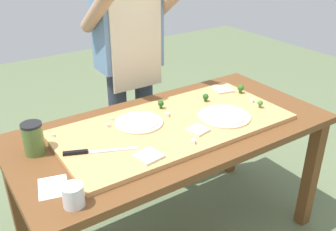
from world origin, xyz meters
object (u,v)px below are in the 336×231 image
at_px(cheese_crumble_b, 54,135).
at_px(pizza_whole_cheese_artichoke, 224,116).
at_px(pizza_slice_center, 198,130).
at_px(pizza_slice_far_right, 223,89).
at_px(chefs_knife, 90,152).
at_px(broccoli_floret_front_mid, 161,104).
at_px(pizza_whole_white_garlic, 139,122).
at_px(broccoli_floret_back_left, 260,103).
at_px(cheese_crumble_e, 193,142).
at_px(cheese_crumble_d, 252,100).
at_px(broccoli_floret_front_right, 206,97).
at_px(prep_table, 173,143).
at_px(pizza_slice_near_left, 149,156).
at_px(cheese_crumble_a, 167,115).
at_px(cheese_crumble_f, 112,119).
at_px(flour_cup, 73,197).
at_px(broccoli_floret_center_right, 241,88).
at_px(sauce_jar, 33,139).
at_px(cook_center, 129,52).
at_px(cheese_crumble_c, 108,125).
at_px(recipe_note, 53,187).

bearing_deg(cheese_crumble_b, pizza_whole_cheese_artichoke, -20.11).
xyz_separation_m(pizza_slice_center, pizza_slice_far_right, (0.45, 0.33, 0.00)).
bearing_deg(chefs_knife, broccoli_floret_front_mid, 22.29).
distance_m(pizza_whole_white_garlic, pizza_slice_center, 0.31).
height_order(broccoli_floret_back_left, cheese_crumble_b, broccoli_floret_back_left).
bearing_deg(cheese_crumble_e, cheese_crumble_d, 18.20).
bearing_deg(pizza_slice_center, broccoli_floret_front_right, 45.52).
height_order(prep_table, pizza_slice_near_left, pizza_slice_near_left).
xyz_separation_m(chefs_knife, broccoli_floret_back_left, (0.98, -0.09, 0.02)).
relative_size(broccoli_floret_front_mid, cheese_crumble_a, 2.29).
xyz_separation_m(cheese_crumble_f, flour_cup, (-0.41, -0.51, 0.01)).
relative_size(broccoli_floret_back_left, cheese_crumble_a, 2.09).
distance_m(broccoli_floret_center_right, sauce_jar, 1.23).
relative_size(broccoli_floret_center_right, flour_cup, 0.62).
xyz_separation_m(broccoli_floret_front_mid, cheese_crumble_b, (-0.60, 0.02, -0.02)).
relative_size(flour_cup, cook_center, 0.05).
relative_size(cheese_crumble_b, cheese_crumble_f, 0.93).
relative_size(broccoli_floret_front_mid, cheese_crumble_f, 3.41).
bearing_deg(cheese_crumble_d, chefs_knife, 179.59).
relative_size(cheese_crumble_f, flour_cup, 0.16).
bearing_deg(flour_cup, broccoli_floret_back_left, 9.03).
distance_m(pizza_slice_near_left, cheese_crumble_d, 0.82).
height_order(broccoli_floret_front_right, cheese_crumble_e, broccoli_floret_front_right).
relative_size(pizza_slice_near_left, cheese_crumble_b, 7.91).
distance_m(prep_table, cheese_crumble_a, 0.15).
height_order(pizza_slice_center, pizza_slice_far_right, same).
bearing_deg(cheese_crumble_c, cheese_crumble_d, -12.64).
bearing_deg(cheese_crumble_f, pizza_whole_white_garlic, -48.76).
height_order(pizza_slice_near_left, cheese_crumble_e, cheese_crumble_e).
xyz_separation_m(pizza_slice_near_left, cheese_crumble_a, (0.29, 0.29, 0.00)).
relative_size(broccoli_floret_front_mid, cheese_crumble_e, 2.38).
bearing_deg(broccoli_floret_center_right, cook_center, 131.86).
xyz_separation_m(pizza_slice_near_left, broccoli_floret_back_left, (0.78, 0.09, 0.02)).
bearing_deg(broccoli_floret_center_right, broccoli_floret_front_right, 175.10).
height_order(pizza_whole_white_garlic, cheese_crumble_e, cheese_crumble_e).
bearing_deg(cook_center, pizza_whole_white_garlic, -114.57).
bearing_deg(flour_cup, cheese_crumble_d, 12.65).
distance_m(broccoli_floret_front_right, cheese_crumble_a, 0.29).
bearing_deg(chefs_knife, sauce_jar, 138.28).
xyz_separation_m(cheese_crumble_a, cook_center, (0.07, 0.54, 0.19)).
height_order(pizza_slice_near_left, sauce_jar, sauce_jar).
xyz_separation_m(chefs_knife, broccoli_floret_front_mid, (0.52, 0.21, 0.02)).
height_order(cheese_crumble_b, recipe_note, cheese_crumble_b).
xyz_separation_m(broccoli_floret_back_left, cheese_crumble_c, (-0.80, 0.26, -0.02)).
height_order(pizza_whole_cheese_artichoke, broccoli_floret_front_mid, broccoli_floret_front_mid).
bearing_deg(pizza_slice_far_right, pizza_whole_cheese_artichoke, -129.96).
relative_size(cheese_crumble_a, recipe_note, 0.14).
bearing_deg(cheese_crumble_d, cheese_crumble_b, 167.42).
distance_m(broccoli_floret_center_right, cheese_crumble_e, 0.68).
relative_size(prep_table, cheese_crumble_a, 78.08).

